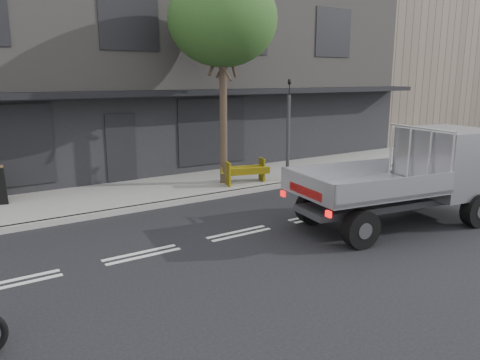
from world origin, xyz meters
name	(u,v)px	position (x,y,z in m)	size (l,w,h in m)	color
ground	(239,233)	(0.00, 0.00, 0.00)	(80.00, 80.00, 0.00)	black
sidewalk	(156,191)	(0.00, 4.70, 0.07)	(32.00, 3.20, 0.15)	gray
kerb	(179,202)	(0.00, 3.10, 0.07)	(32.00, 0.20, 0.15)	gray
building_main	(86,66)	(0.00, 11.30, 4.00)	(26.00, 10.00, 8.00)	slate
building_neighbour	(401,54)	(20.00, 11.30, 5.00)	(14.00, 10.00, 10.00)	brown
street_tree	(223,20)	(2.20, 4.20, 5.28)	(3.40, 3.40, 6.74)	#382B21
traffic_light_pole	(288,136)	(4.20, 3.35, 1.65)	(0.12, 0.12, 3.50)	#2D2D30
flatbed_ute	(434,167)	(4.69, -1.77, 1.37)	(5.45, 2.89, 2.40)	black
construction_barrier	(249,172)	(2.76, 3.54, 0.55)	(1.44, 0.58, 0.81)	yellow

